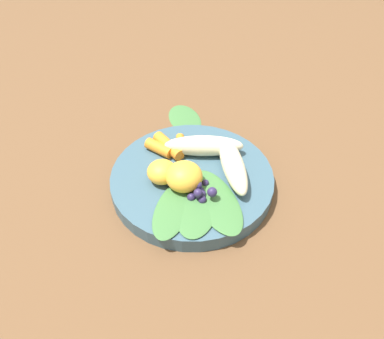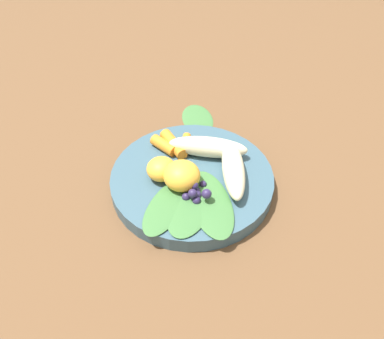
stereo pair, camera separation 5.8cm
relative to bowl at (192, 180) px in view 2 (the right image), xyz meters
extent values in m
plane|color=brown|center=(0.00, 0.00, -0.01)|extent=(2.40, 2.40, 0.00)
cylinder|color=#385666|center=(0.00, 0.00, 0.00)|extent=(0.26, 0.26, 0.03)
ellipsoid|color=beige|center=(0.03, -0.05, 0.03)|extent=(0.11, 0.12, 0.03)
ellipsoid|color=beige|center=(-0.04, -0.05, 0.03)|extent=(0.13, 0.09, 0.03)
ellipsoid|color=#F4A833|center=(-0.01, 0.03, 0.03)|extent=(0.06, 0.06, 0.04)
ellipsoid|color=#F4A833|center=(0.02, 0.04, 0.03)|extent=(0.05, 0.05, 0.03)
cylinder|color=orange|center=(0.06, -0.02, 0.02)|extent=(0.05, 0.04, 0.01)
cylinder|color=orange|center=(0.07, -0.01, 0.02)|extent=(0.06, 0.02, 0.02)
cylinder|color=orange|center=(0.08, 0.01, 0.02)|extent=(0.05, 0.03, 0.02)
sphere|color=#2D234C|center=(-0.03, 0.02, 0.02)|extent=(0.01, 0.01, 0.01)
sphere|color=#2D234C|center=(-0.06, 0.03, 0.02)|extent=(0.01, 0.01, 0.01)
sphere|color=#2D234C|center=(-0.04, 0.04, 0.02)|extent=(0.01, 0.01, 0.01)
sphere|color=#2D234C|center=(-0.04, 0.02, 0.02)|extent=(0.01, 0.01, 0.01)
sphere|color=#2D234C|center=(-0.06, 0.01, 0.03)|extent=(0.01, 0.01, 0.01)
sphere|color=#2D234C|center=(-0.05, 0.02, 0.02)|extent=(0.01, 0.01, 0.01)
sphere|color=#2D234C|center=(-0.05, 0.02, 0.02)|extent=(0.01, 0.01, 0.01)
sphere|color=#2D234C|center=(-0.04, 0.02, 0.02)|extent=(0.01, 0.01, 0.01)
sphere|color=#2D234C|center=(-0.05, 0.02, 0.02)|extent=(0.01, 0.01, 0.01)
sphere|color=#2D234C|center=(-0.03, 0.00, 0.02)|extent=(0.01, 0.01, 0.01)
sphere|color=#2D234C|center=(-0.04, 0.02, 0.02)|extent=(0.01, 0.01, 0.01)
sphere|color=#2D234C|center=(-0.04, 0.02, 0.03)|extent=(0.01, 0.01, 0.01)
sphere|color=#2D234C|center=(-0.05, 0.03, 0.03)|extent=(0.01, 0.01, 0.01)
cylinder|color=white|center=(-0.04, 0.04, 0.01)|extent=(0.05, 0.05, 0.00)
ellipsoid|color=#3D7038|center=(-0.04, 0.07, 0.02)|extent=(0.11, 0.12, 0.00)
ellipsoid|color=#3D7038|center=(-0.06, 0.04, 0.02)|extent=(0.12, 0.12, 0.00)
ellipsoid|color=#3D7038|center=(-0.07, 0.01, 0.02)|extent=(0.15, 0.10, 0.00)
ellipsoid|color=#3D7038|center=(0.15, -0.10, -0.01)|extent=(0.11, 0.09, 0.01)
camera|label=1|loc=(-0.33, 0.27, 0.43)|focal=35.07mm
camera|label=2|loc=(-0.36, 0.22, 0.43)|focal=35.07mm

